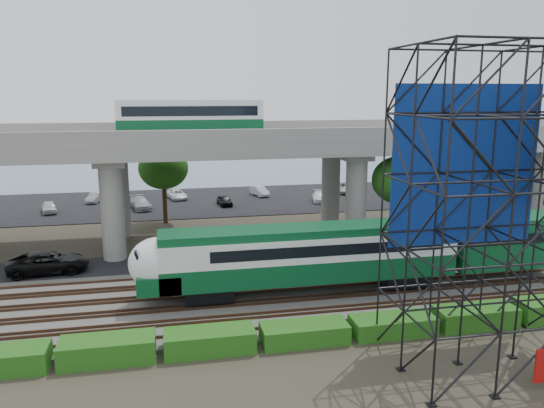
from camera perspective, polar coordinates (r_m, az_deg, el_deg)
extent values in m
plane|color=#474233|center=(32.69, -0.23, -11.50)|extent=(140.00, 140.00, 0.00)
cube|color=slate|center=(34.46, -0.90, -10.05)|extent=(90.00, 12.00, 0.20)
cube|color=black|center=(42.37, -3.04, -5.90)|extent=(90.00, 5.00, 0.08)
cube|color=black|center=(64.99, -6.15, 0.34)|extent=(90.00, 18.00, 0.08)
cube|color=slate|center=(86.59, -7.56, 3.18)|extent=(140.00, 40.00, 0.03)
cube|color=#472D1E|center=(30.14, 0.81, -13.02)|extent=(90.00, 0.08, 0.16)
cube|color=#472D1E|center=(31.43, 0.24, -11.94)|extent=(90.00, 0.08, 0.16)
cube|color=#472D1E|center=(31.93, 0.03, -11.54)|extent=(90.00, 0.08, 0.16)
cube|color=#472D1E|center=(33.23, -0.48, -10.58)|extent=(90.00, 0.08, 0.16)
cube|color=#472D1E|center=(33.74, -0.67, -10.22)|extent=(90.00, 0.08, 0.16)
cube|color=#472D1E|center=(35.05, -1.12, -9.35)|extent=(90.00, 0.08, 0.16)
cube|color=#472D1E|center=(35.57, -1.29, -9.03)|extent=(90.00, 0.08, 0.16)
cube|color=#472D1E|center=(36.89, -1.69, -8.24)|extent=(90.00, 0.08, 0.16)
cube|color=#472D1E|center=(37.41, -1.84, -7.95)|extent=(90.00, 0.08, 0.16)
cube|color=#472D1E|center=(38.75, -2.20, -7.24)|extent=(90.00, 0.08, 0.16)
cube|color=black|center=(33.77, -6.82, -9.31)|extent=(3.00, 2.20, 0.90)
cube|color=black|center=(37.04, 13.84, -7.64)|extent=(3.00, 2.20, 0.90)
cube|color=#0A4823|center=(34.46, 4.04, -6.79)|extent=(19.00, 3.00, 1.40)
cube|color=silver|center=(34.02, 4.08, -4.47)|extent=(19.00, 3.00, 1.50)
cube|color=#0A4823|center=(33.76, 4.10, -2.84)|extent=(19.00, 2.60, 0.50)
cube|color=black|center=(34.28, 5.69, -4.29)|extent=(15.00, 3.06, 0.70)
ellipsoid|color=silver|center=(33.01, -12.13, -6.23)|extent=(3.60, 3.00, 3.20)
cube|color=#0A4823|center=(33.35, -12.05, -7.95)|extent=(2.60, 3.00, 1.10)
cube|color=black|center=(32.90, -14.09, -5.48)|extent=(0.48, 2.00, 1.09)
cube|color=#0A4823|center=(40.15, 23.73, -3.59)|extent=(8.00, 3.00, 3.40)
cube|color=#9E9B93|center=(46.00, -4.19, 6.40)|extent=(80.00, 12.00, 1.20)
cube|color=#9E9B93|center=(40.23, -3.14, 7.27)|extent=(80.00, 0.50, 1.10)
cube|color=#9E9B93|center=(51.60, -5.05, 8.26)|extent=(80.00, 0.50, 1.10)
cylinder|color=#9E9B93|center=(43.06, -16.79, -0.66)|extent=(1.80, 1.80, 8.00)
cylinder|color=#9E9B93|center=(49.90, -16.11, 1.06)|extent=(1.80, 1.80, 8.00)
cube|color=#9E9B93|center=(45.90, -16.69, 4.79)|extent=(2.40, 9.00, 0.60)
cylinder|color=#9E9B93|center=(45.72, 9.01, 0.42)|extent=(1.80, 1.80, 8.00)
cylinder|color=#9E9B93|center=(52.21, 6.33, 1.92)|extent=(1.80, 1.80, 8.00)
cube|color=#9E9B93|center=(48.40, 7.70, 5.53)|extent=(2.40, 9.00, 0.60)
cylinder|color=#9E9B93|center=(54.65, 26.98, 1.13)|extent=(1.80, 1.80, 8.00)
cylinder|color=#9E9B93|center=(60.18, 22.88, 2.38)|extent=(1.80, 1.80, 8.00)
cube|color=#9E9B93|center=(56.91, 25.16, 5.45)|extent=(2.40, 9.00, 0.60)
cube|color=black|center=(45.60, -8.70, 7.45)|extent=(12.00, 2.50, 0.70)
cube|color=#0A4823|center=(45.55, -8.73, 8.45)|extent=(12.00, 2.50, 0.90)
cube|color=silver|center=(45.50, -8.77, 9.83)|extent=(12.00, 2.50, 1.30)
cube|color=black|center=(45.50, -8.78, 9.90)|extent=(11.00, 2.56, 0.80)
cube|color=silver|center=(45.48, -8.81, 10.84)|extent=(12.00, 2.40, 0.30)
cube|color=navy|center=(29.02, 20.09, 3.89)|extent=(8.10, 0.08, 8.25)
cube|color=black|center=(29.26, 21.97, -15.28)|extent=(9.36, 6.36, 0.08)
cube|color=#184F12|center=(28.17, -17.26, -14.75)|extent=(4.60, 1.80, 1.20)
cube|color=#184F12|center=(28.07, -6.72, -14.41)|extent=(4.60, 1.80, 1.15)
cube|color=#184F12|center=(28.87, 3.50, -13.70)|extent=(4.60, 1.80, 1.03)
cube|color=#184F12|center=(30.46, 12.85, -12.60)|extent=(4.60, 1.80, 1.01)
cube|color=#184F12|center=(32.72, 21.02, -11.25)|extent=(4.60, 1.80, 1.12)
cylinder|color=#382314|center=(47.59, 13.46, -1.28)|extent=(0.44, 0.44, 4.80)
ellipsoid|color=#184F12|center=(46.98, 13.65, 2.52)|extent=(4.94, 4.94, 4.18)
cylinder|color=#382314|center=(54.45, -11.47, 0.45)|extent=(0.44, 0.44, 4.80)
ellipsoid|color=#184F12|center=(53.92, -11.61, 3.79)|extent=(4.94, 4.94, 4.18)
imported|color=black|center=(42.06, -22.94, -5.83)|extent=(5.83, 3.13, 1.56)
imported|color=silver|center=(62.92, -22.88, -0.32)|extent=(2.26, 3.81, 1.21)
imported|color=#93959A|center=(67.08, -18.50, 0.69)|extent=(2.00, 3.68, 1.15)
imported|color=#9A9BA1|center=(61.71, -13.97, 0.10)|extent=(2.87, 4.83, 1.31)
imported|color=white|center=(66.58, -10.18, 1.02)|extent=(2.64, 4.28, 1.11)
imported|color=black|center=(62.02, -5.13, 0.39)|extent=(1.77, 3.50, 1.14)
imported|color=#BABDC2|center=(67.60, -1.32, 1.41)|extent=(2.12, 3.85, 1.20)
imported|color=white|center=(64.29, 5.11, 0.80)|extent=(2.56, 4.23, 1.15)
imported|color=#ABADB2|center=(70.41, 7.67, 1.77)|extent=(3.10, 4.99, 1.29)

